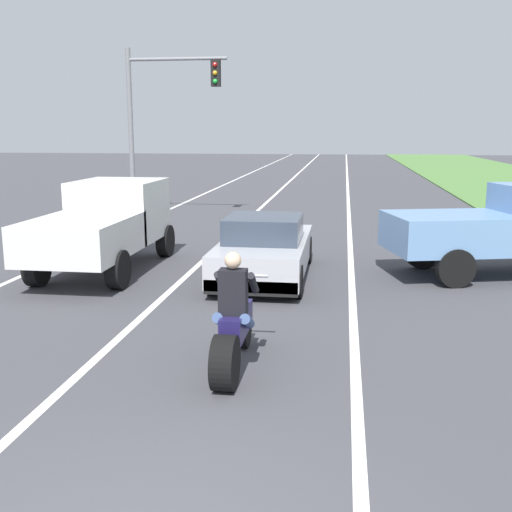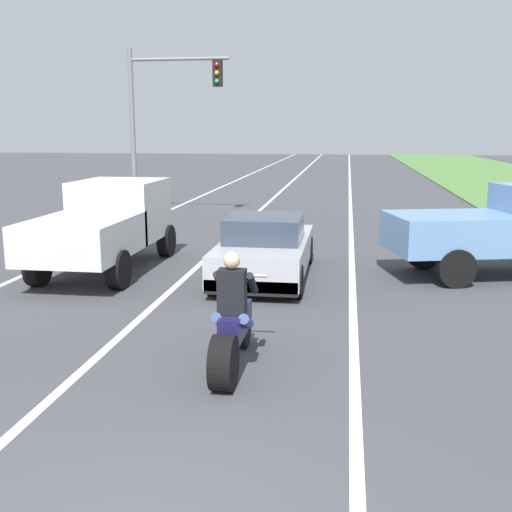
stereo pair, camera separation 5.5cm
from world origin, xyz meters
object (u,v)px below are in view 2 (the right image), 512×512
(pickup_truck_right_shoulder_light_blue, at_px, (512,226))
(traffic_light_mast_near, at_px, (160,108))
(sports_car_silver, at_px, (265,249))
(pickup_truck_left_lane_white, at_px, (106,222))
(motorcycle_with_rider, at_px, (232,328))

(pickup_truck_right_shoulder_light_blue, xyz_separation_m, traffic_light_mast_near, (-10.26, 7.92, 2.82))
(sports_car_silver, relative_size, traffic_light_mast_near, 0.72)
(pickup_truck_left_lane_white, bearing_deg, pickup_truck_right_shoulder_light_blue, 4.94)
(sports_car_silver, distance_m, traffic_light_mast_near, 10.74)
(pickup_truck_left_lane_white, distance_m, pickup_truck_right_shoulder_light_blue, 8.98)
(pickup_truck_left_lane_white, relative_size, traffic_light_mast_near, 0.80)
(sports_car_silver, bearing_deg, pickup_truck_right_shoulder_light_blue, 10.82)
(motorcycle_with_rider, height_order, pickup_truck_left_lane_white, pickup_truck_left_lane_white)
(sports_car_silver, height_order, traffic_light_mast_near, traffic_light_mast_near)
(motorcycle_with_rider, xyz_separation_m, pickup_truck_right_shoulder_light_blue, (5.01, 6.32, 0.51))
(pickup_truck_right_shoulder_light_blue, bearing_deg, sports_car_silver, -169.18)
(pickup_truck_left_lane_white, height_order, traffic_light_mast_near, traffic_light_mast_near)
(motorcycle_with_rider, bearing_deg, pickup_truck_left_lane_white, 125.32)
(motorcycle_with_rider, height_order, sports_car_silver, motorcycle_with_rider)
(sports_car_silver, bearing_deg, motorcycle_with_rider, -87.11)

